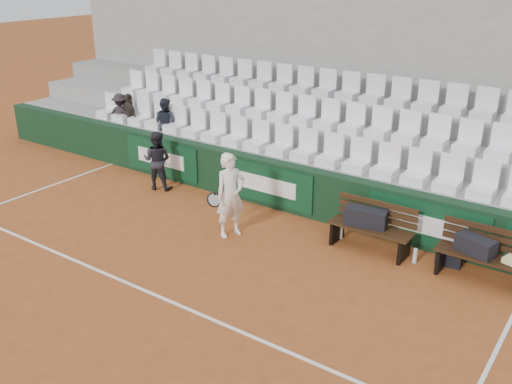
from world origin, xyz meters
name	(u,v)px	position (x,y,z in m)	size (l,w,h in m)	color
ground	(143,290)	(0.00, 0.00, 0.00)	(80.00, 80.00, 0.00)	#9E4F23
court_baseline	(143,290)	(0.00, 0.00, 0.00)	(18.00, 0.06, 0.01)	white
back_barrier	(282,186)	(0.07, 3.99, 0.50)	(18.00, 0.34, 1.00)	#10321A
grandstand_tier_front	(295,176)	(0.00, 4.62, 0.50)	(18.00, 0.95, 1.00)	#959593
grandstand_tier_mid	(317,155)	(0.00, 5.58, 0.72)	(18.00, 0.95, 1.45)	#989795
grandstand_tier_back	(336,136)	(0.00, 6.53, 0.95)	(18.00, 0.95, 1.90)	gray
grandstand_rear_wall	(351,80)	(0.00, 7.15, 2.20)	(18.00, 0.30, 4.40)	gray
seat_row_front	(291,142)	(0.00, 4.45, 1.31)	(11.90, 0.44, 0.63)	white
seat_row_mid	(315,112)	(0.00, 5.40, 1.77)	(11.90, 0.44, 0.63)	white
seat_row_back	(336,85)	(0.00, 6.35, 2.21)	(11.90, 0.44, 0.63)	silver
bench_left	(370,239)	(2.38, 3.31, 0.23)	(1.50, 0.56, 0.45)	#352010
bench_right	(481,268)	(4.32, 3.37, 0.23)	(1.50, 0.56, 0.45)	black
sports_bag_left	(366,217)	(2.27, 3.34, 0.61)	(0.74, 0.32, 0.32)	black
sports_bag_right	(475,245)	(4.17, 3.37, 0.59)	(0.62, 0.29, 0.29)	black
sports_bag_ground	(449,258)	(3.73, 3.60, 0.13)	(0.42, 0.26, 0.26)	black
water_bottle_near	(341,232)	(1.75, 3.42, 0.13)	(0.08, 0.08, 0.27)	silver
water_bottle_far	(415,256)	(3.22, 3.33, 0.13)	(0.07, 0.07, 0.26)	silver
tennis_player	(230,195)	(-0.04, 2.38, 0.81)	(0.79, 0.70, 1.62)	white
ball_kid	(157,160)	(-2.84, 3.33, 0.68)	(0.66, 0.51, 1.36)	black
spectator_a	(119,98)	(-5.23, 4.50, 1.57)	(0.73, 0.42, 1.13)	black
spectator_b	(128,99)	(-4.90, 4.50, 1.59)	(0.69, 0.29, 1.18)	#2E2925
spectator_c	(164,105)	(-3.65, 4.50, 1.61)	(0.60, 0.46, 1.23)	#1E242E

